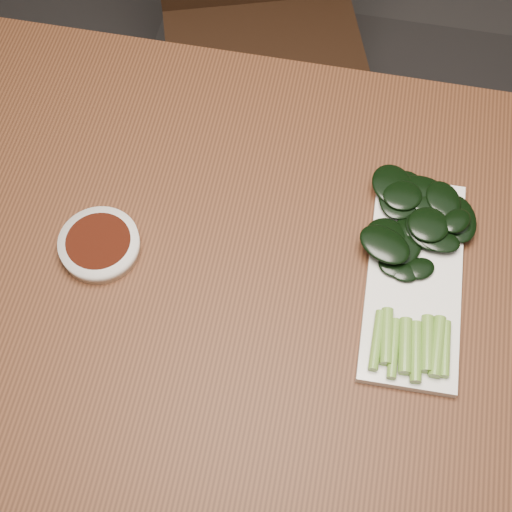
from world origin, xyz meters
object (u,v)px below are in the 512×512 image
at_px(sauce_bowl, 100,245).
at_px(gai_lan, 414,242).
at_px(chair_far, 263,25).
at_px(serving_plate, 414,279).
at_px(table, 269,296).

height_order(sauce_bowl, gai_lan, gai_lan).
bearing_deg(chair_far, serving_plate, -82.24).
distance_m(chair_far, sauce_bowl, 0.79).
height_order(sauce_bowl, serving_plate, sauce_bowl).
xyz_separation_m(table, gai_lan, (0.19, 0.08, 0.10)).
height_order(table, gai_lan, gai_lan).
xyz_separation_m(serving_plate, gai_lan, (-0.01, 0.05, 0.02)).
distance_m(table, sauce_bowl, 0.26).
distance_m(serving_plate, gai_lan, 0.05).
distance_m(chair_far, gai_lan, 0.79).
bearing_deg(sauce_bowl, serving_plate, 4.59).
distance_m(chair_far, serving_plate, 0.83).
height_order(chair_far, gai_lan, chair_far).
relative_size(chair_far, sauce_bowl, 7.83).
bearing_deg(table, chair_far, 101.30).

